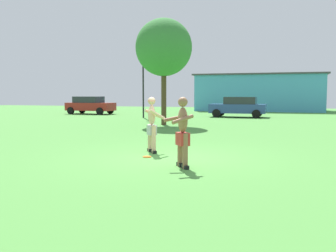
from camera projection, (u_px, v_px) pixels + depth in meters
ground_plane at (171, 158)px, 10.75m from camera, size 80.00×80.00×0.00m
player_with_cap at (152, 122)px, 11.66m from camera, size 0.68×0.85×1.73m
player_in_red at (182, 130)px, 9.26m from camera, size 0.81×0.83×1.75m
frisbee at (147, 157)px, 10.85m from camera, size 0.25×0.25×0.03m
car_blue_mid_lot at (238, 107)px, 29.39m from camera, size 4.33×2.08×1.58m
car_red_far_end at (90, 105)px, 33.93m from camera, size 4.41×2.25×1.58m
lamp_post at (143, 69)px, 28.34m from camera, size 0.60×0.24×6.05m
outbuilding_behind_lot at (260, 93)px, 40.92m from camera, size 13.44×7.25×3.91m
tree_behind_players at (164, 48)px, 21.82m from camera, size 3.28×3.28×6.18m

